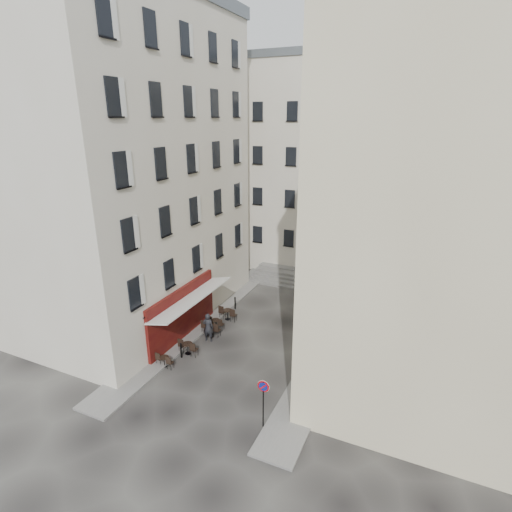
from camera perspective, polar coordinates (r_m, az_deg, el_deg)
The scene contains 18 objects.
ground at distance 24.22m, azimuth -2.63°, elevation -14.82°, with size 90.00×90.00×0.00m, color black.
sidewalk_left at distance 29.10m, azimuth -7.02°, elevation -8.56°, with size 2.00×22.00×0.12m, color slate.
sidewalk_right at distance 25.25m, azimuth 10.00°, elevation -13.40°, with size 2.00×18.00×0.12m, color slate.
building_left at distance 28.88m, azimuth -19.41°, elevation 11.72°, with size 12.20×16.20×20.60m.
building_right at distance 21.77m, azimuth 27.31°, elevation 5.84°, with size 12.20×14.20×18.60m.
building_back at distance 38.45m, azimuth 8.99°, elevation 12.65°, with size 18.20×10.20×18.60m.
cafe_storefront at distance 25.97m, azimuth -10.28°, elevation -7.83°, with size 1.74×7.30×3.50m.
stone_steps at distance 34.38m, azimuth 6.90°, elevation -3.42°, with size 9.00×3.15×0.80m.
bollard_near at distance 24.67m, azimuth -10.66°, elevation -13.02°, with size 0.12×0.12×0.98m.
bollard_mid at distance 27.18m, azimuth -6.43°, elevation -9.55°, with size 0.12×0.12×0.98m.
bollard_far at distance 29.88m, azimuth -3.00°, elevation -6.65°, with size 0.12×0.12×0.98m.
no_parking_sign at distance 18.97m, azimuth 1.04°, elevation -19.20°, with size 0.57×0.10×2.49m.
bistro_table_a at distance 24.13m, azimuth -12.91°, elevation -14.33°, with size 1.14×0.53×0.80m.
bistro_table_b at distance 24.95m, azimuth -9.67°, elevation -12.72°, with size 1.30×0.61×0.91m.
bistro_table_c at distance 26.70m, azimuth -6.47°, elevation -10.21°, with size 1.35×0.63×0.95m.
bistro_table_d at distance 27.45m, azimuth -5.73°, elevation -9.46°, with size 1.17×0.55×0.82m.
bistro_table_e at distance 28.43m, azimuth -4.04°, elevation -8.18°, with size 1.36×0.64×0.96m.
pedestrian at distance 25.85m, azimuth -6.86°, elevation -10.08°, with size 0.70×0.46×1.92m, color black.
Camera 1 is at (9.26, -17.81, 13.55)m, focal length 28.00 mm.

